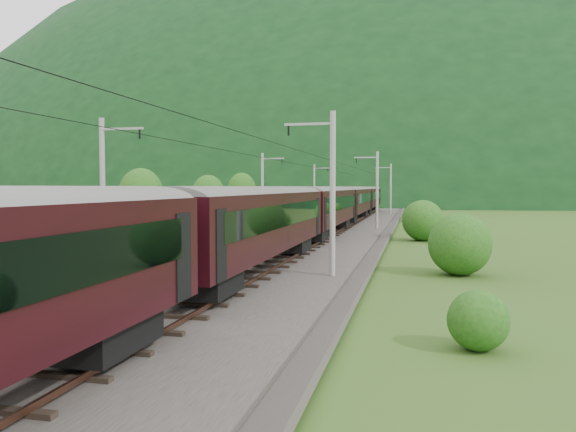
# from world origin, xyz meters

# --- Properties ---
(ground) EXTENTS (600.00, 600.00, 0.00)m
(ground) POSITION_xyz_m (0.00, 0.00, 0.00)
(ground) COLOR #304816
(ground) RESTS_ON ground
(railbed) EXTENTS (14.00, 220.00, 0.30)m
(railbed) POSITION_xyz_m (0.00, 10.00, 0.15)
(railbed) COLOR #38332D
(railbed) RESTS_ON ground
(track_left) EXTENTS (2.40, 220.00, 0.27)m
(track_left) POSITION_xyz_m (-2.40, 10.00, 0.37)
(track_left) COLOR brown
(track_left) RESTS_ON railbed
(track_right) EXTENTS (2.40, 220.00, 0.27)m
(track_right) POSITION_xyz_m (2.40, 10.00, 0.37)
(track_right) COLOR brown
(track_right) RESTS_ON railbed
(catenary_left) EXTENTS (2.54, 192.28, 8.00)m
(catenary_left) POSITION_xyz_m (-6.12, 32.00, 4.50)
(catenary_left) COLOR gray
(catenary_left) RESTS_ON railbed
(catenary_right) EXTENTS (2.54, 192.28, 8.00)m
(catenary_right) POSITION_xyz_m (6.12, 32.00, 4.50)
(catenary_right) COLOR gray
(catenary_right) RESTS_ON railbed
(overhead_wires) EXTENTS (4.83, 198.00, 0.03)m
(overhead_wires) POSITION_xyz_m (0.00, 10.00, 7.10)
(overhead_wires) COLOR black
(overhead_wires) RESTS_ON ground
(mountain_main) EXTENTS (504.00, 360.00, 244.00)m
(mountain_main) POSITION_xyz_m (0.00, 260.00, 0.00)
(mountain_main) COLOR black
(mountain_main) RESTS_ON ground
(mountain_ridge) EXTENTS (336.00, 280.00, 132.00)m
(mountain_ridge) POSITION_xyz_m (-120.00, 300.00, 0.00)
(mountain_ridge) COLOR black
(mountain_ridge) RESTS_ON ground
(train) EXTENTS (2.88, 161.18, 5.01)m
(train) POSITION_xyz_m (2.40, 22.00, 3.43)
(train) COLOR black
(train) RESTS_ON ground
(hazard_post_near) EXTENTS (0.17, 0.17, 1.56)m
(hazard_post_near) POSITION_xyz_m (-0.59, 23.78, 1.08)
(hazard_post_near) COLOR red
(hazard_post_near) RESTS_ON railbed
(hazard_post_far) EXTENTS (0.15, 0.15, 1.38)m
(hazard_post_far) POSITION_xyz_m (0.03, 37.12, 0.99)
(hazard_post_far) COLOR red
(hazard_post_far) RESTS_ON railbed
(signal) EXTENTS (0.26, 0.26, 2.36)m
(signal) POSITION_xyz_m (-4.33, 34.07, 1.69)
(signal) COLOR black
(signal) RESTS_ON railbed
(vegetation_left) EXTENTS (13.64, 143.12, 7.08)m
(vegetation_left) POSITION_xyz_m (-14.83, 15.57, 2.78)
(vegetation_left) COLOR #1C4A13
(vegetation_left) RESTS_ON ground
(vegetation_right) EXTENTS (6.92, 110.95, 3.15)m
(vegetation_right) POSITION_xyz_m (11.29, 11.01, 1.30)
(vegetation_right) COLOR #1C4A13
(vegetation_right) RESTS_ON ground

